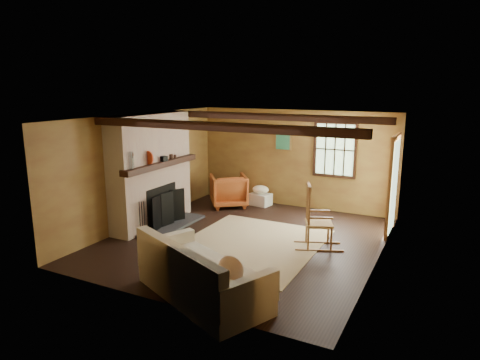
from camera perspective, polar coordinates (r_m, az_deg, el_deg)
The scene contains 10 objects.
ground at distance 8.50m, azimuth 0.66°, elevation -7.98°, with size 5.50×5.50×0.00m, color black.
room_envelope at distance 8.21m, azimuth 2.87°, elevation 3.09°, with size 5.02×5.52×2.44m.
fireplace at distance 9.36m, azimuth -11.63°, elevation 0.70°, with size 1.02×2.30×2.40m.
rug at distance 8.25m, azimuth 1.30°, elevation -8.62°, with size 2.50×3.00×0.01m, color tan.
rocking_chair at distance 8.10m, azimuth 10.18°, elevation -5.39°, with size 0.99×0.77×1.22m.
sofa at distance 6.23m, azimuth -5.45°, elevation -12.88°, with size 2.36×1.75×0.87m.
firewood_pile at distance 11.30m, azimuth -2.10°, elevation -2.14°, with size 0.65×0.12×0.24m.
laundry_basket at distance 10.85m, azimuth 2.75°, elevation -2.59°, with size 0.50×0.38×0.30m, color silver.
basket_pillow at distance 10.79m, azimuth 2.77°, elevation -1.28°, with size 0.42×0.34×0.21m, color silver.
armchair at distance 10.71m, azimuth -1.52°, elevation -1.41°, with size 0.85×0.88×0.80m, color #BF6026.
Camera 1 is at (3.53, -7.13, 2.98)m, focal length 32.00 mm.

